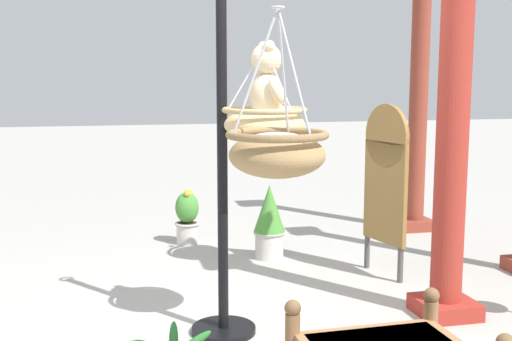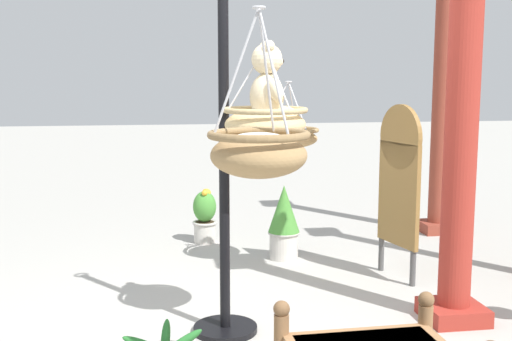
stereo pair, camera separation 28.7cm
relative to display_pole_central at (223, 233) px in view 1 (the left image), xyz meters
name	(u,v)px [view 1 (the left image)]	position (x,y,z in m)	size (l,w,h in m)	color
display_pole_central	(223,233)	(0.00, 0.00, 0.00)	(0.44, 0.44, 2.31)	black
hanging_basket_with_teddy	(265,122)	(0.15, 0.25, 0.75)	(0.55, 0.55, 0.60)	tan
teddy_bear	(268,87)	(0.15, 0.27, 0.97)	(0.35, 0.32, 0.51)	beige
hanging_basket_left_high	(275,137)	(-1.28, 0.70, 0.52)	(0.54, 0.54, 0.58)	tan
hanging_basket_right_low	(277,151)	(1.36, 0.01, 0.70)	(0.47, 0.47, 0.76)	#A37F51
greenhouse_pillar_left	(452,136)	(0.05, 1.65, 0.62)	(0.44, 0.44, 2.75)	#9E2D23
greenhouse_pillar_far_back	(419,100)	(-2.48, 2.68, 0.78)	(0.39, 0.39, 3.06)	brown
potted_plant_flowering_red	(269,221)	(-1.70, 0.76, -0.33)	(0.31, 0.31, 0.72)	beige
potted_plant_bushy_green	(187,217)	(-2.42, 0.05, -0.42)	(0.26, 0.26, 0.58)	beige
display_sign_board	(386,175)	(-0.95, 1.61, 0.20)	(0.55, 0.17, 1.51)	olive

